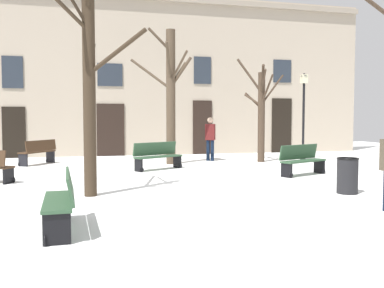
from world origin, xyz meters
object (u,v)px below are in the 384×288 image
at_px(bench_back_to_back_right, 38,152).
at_px(bench_facing_shops, 157,155).
at_px(streetlamp, 304,107).
at_px(tree_center, 89,75).
at_px(litter_bin, 347,175).
at_px(tree_right_of_center, 171,93).
at_px(person_near_bench, 210,137).
at_px(bench_near_lamp, 302,160).
at_px(bench_back_to_back_left, 62,200).
at_px(tree_foreground, 261,111).

distance_m(bench_back_to_back_right, bench_facing_shops, 4.86).
height_order(streetlamp, bench_facing_shops, streetlamp).
bearing_deg(tree_center, bench_facing_shops, 63.40).
height_order(streetlamp, litter_bin, streetlamp).
relative_size(tree_center, bench_back_to_back_right, 3.50).
bearing_deg(litter_bin, tree_right_of_center, 110.09).
distance_m(streetlamp, bench_back_to_back_right, 10.74).
bearing_deg(person_near_bench, tree_center, 86.90).
bearing_deg(bench_near_lamp, bench_back_to_back_right, 123.66).
relative_size(bench_near_lamp, bench_back_to_back_left, 1.02).
relative_size(litter_bin, bench_back_to_back_right, 0.53).
bearing_deg(tree_center, bench_back_to_back_left, -99.29).
distance_m(tree_right_of_center, streetlamp, 5.76).
bearing_deg(bench_back_to_back_right, person_near_bench, 123.03).
bearing_deg(bench_facing_shops, bench_near_lamp, -61.03).
bearing_deg(tree_foreground, bench_back_to_back_right, 172.37).
height_order(bench_back_to_back_right, bench_back_to_back_left, bench_back_to_back_right).
bearing_deg(bench_back_to_back_right, tree_foreground, 117.27).
relative_size(tree_right_of_center, bench_near_lamp, 2.90).
distance_m(bench_facing_shops, bench_back_to_back_left, 7.92).
bearing_deg(litter_bin, bench_near_lamp, 79.78).
relative_size(tree_foreground, litter_bin, 4.97).
bearing_deg(bench_facing_shops, streetlamp, -12.05).
relative_size(bench_back_to_back_right, bench_near_lamp, 0.90).
bearing_deg(tree_right_of_center, litter_bin, -69.91).
bearing_deg(litter_bin, tree_foreground, 82.47).
relative_size(bench_facing_shops, bench_back_to_back_left, 1.04).
relative_size(litter_bin, bench_facing_shops, 0.46).
xyz_separation_m(tree_foreground, bench_near_lamp, (-0.38, -4.03, -1.54)).
relative_size(bench_back_to_back_right, bench_facing_shops, 0.88).
height_order(bench_back_to_back_right, bench_near_lamp, bench_near_lamp).
bearing_deg(bench_near_lamp, person_near_bench, 82.37).
bearing_deg(bench_facing_shops, tree_right_of_center, 35.25).
relative_size(tree_center, bench_back_to_back_left, 3.21).
relative_size(tree_center, person_near_bench, 3.12).
height_order(litter_bin, bench_facing_shops, bench_facing_shops).
height_order(tree_center, streetlamp, tree_center).
relative_size(tree_right_of_center, person_near_bench, 2.87).
height_order(tree_foreground, streetlamp, tree_foreground).
bearing_deg(streetlamp, litter_bin, -111.87).
bearing_deg(bench_facing_shops, person_near_bench, 14.26).
relative_size(litter_bin, person_near_bench, 0.47).
xyz_separation_m(bench_facing_shops, person_near_bench, (2.59, 2.45, 0.51)).
bearing_deg(streetlamp, tree_foreground, -167.33).
height_order(tree_right_of_center, streetlamp, tree_right_of_center).
bearing_deg(bench_back_to_back_left, bench_back_to_back_right, -174.71).
xyz_separation_m(bench_back_to_back_right, person_near_bench, (6.64, -0.22, 0.50)).
xyz_separation_m(streetlamp, person_near_bench, (-3.93, 0.44, -1.23)).
xyz_separation_m(tree_center, bench_back_to_back_right, (-1.80, 7.18, -2.18)).
bearing_deg(bench_back_to_back_right, bench_back_to_back_left, 42.34).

